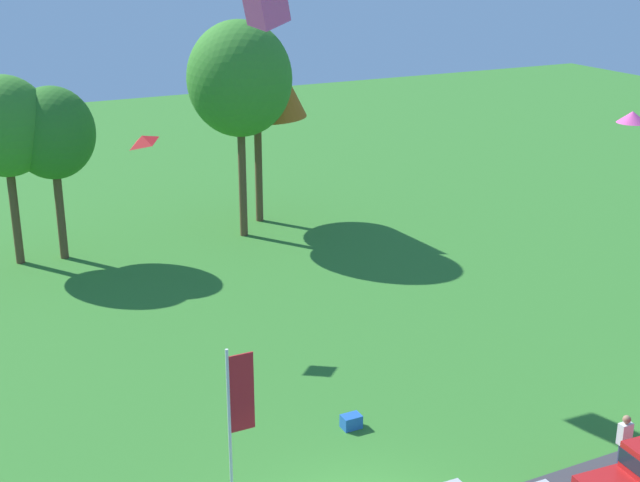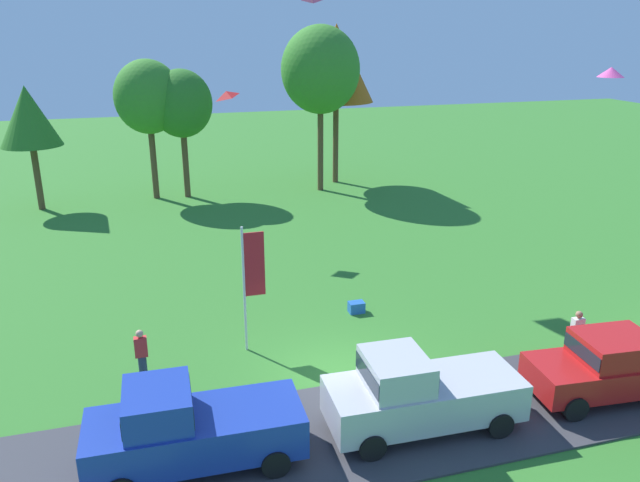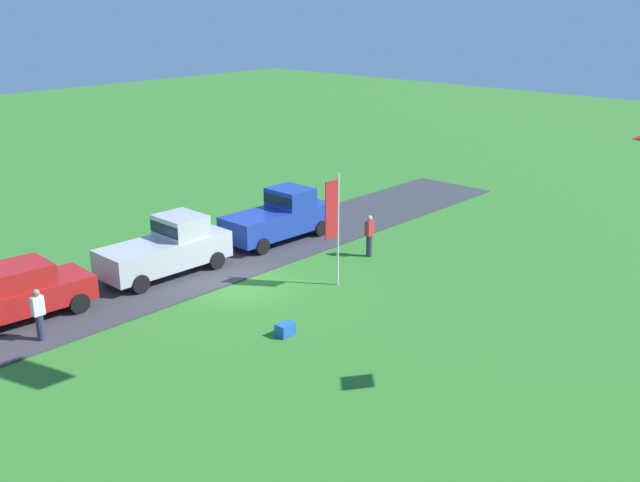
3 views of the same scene
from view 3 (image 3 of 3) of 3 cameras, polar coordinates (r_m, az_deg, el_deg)
The scene contains 9 objects.
ground_plane at distance 27.31m, azimuth -5.50°, elevation -3.44°, with size 120.00×120.00×0.00m, color #337528.
pavement_strip at distance 29.27m, azimuth -9.12°, elevation -2.02°, with size 36.00×4.40×0.06m, color #38383D.
car_pickup_by_flagpole at distance 31.92m, azimuth -3.03°, elevation 1.95°, with size 5.05×2.15×2.14m.
car_pickup_far_end at distance 28.50m, azimuth -11.47°, elevation -0.42°, with size 5.05×2.15×2.14m.
car_sedan_near_entrance at distance 25.93m, azimuth -21.87°, elevation -3.48°, with size 4.52×2.22×1.84m.
person_watching_sky at distance 30.04m, azimuth 3.78°, elevation 0.43°, with size 0.36×0.24×1.71m.
person_beside_suv at distance 24.18m, azimuth -20.64°, elevation -5.30°, with size 0.36×0.24×1.71m.
flag_banner at distance 26.30m, azimuth 1.05°, elevation 1.86°, with size 0.71×0.08×4.16m.
cooler_box at distance 23.34m, azimuth -2.66°, elevation -6.75°, with size 0.56×0.40×0.40m, color blue.
Camera 3 is at (16.90, 18.95, 10.06)m, focal length 42.00 mm.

